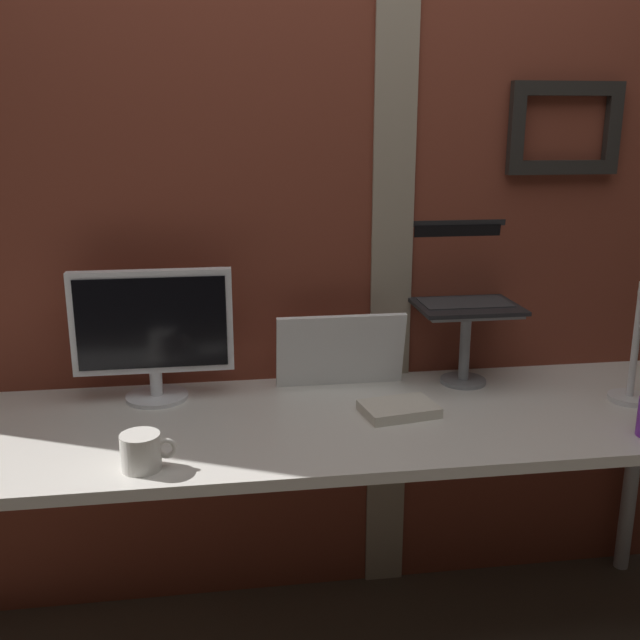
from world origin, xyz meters
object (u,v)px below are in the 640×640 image
object	(u,v)px
laptop	(461,281)
coffee_mug	(142,451)
monitor	(153,328)
whiteboard_panel	(341,351)

from	to	relation	value
laptop	coffee_mug	xyz separation A→B (m)	(-0.93, -0.52, -0.26)
laptop	coffee_mug	size ratio (longest dim) A/B	2.35
laptop	coffee_mug	distance (m)	1.10
monitor	coffee_mug	xyz separation A→B (m)	(-0.00, -0.45, -0.17)
monitor	whiteboard_panel	bearing A→B (deg)	2.75
whiteboard_panel	coffee_mug	bearing A→B (deg)	-139.21
whiteboard_panel	coffee_mug	size ratio (longest dim) A/B	2.99
monitor	laptop	bearing A→B (deg)	4.32
whiteboard_panel	coffee_mug	distance (m)	0.73
laptop	monitor	bearing A→B (deg)	-175.68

